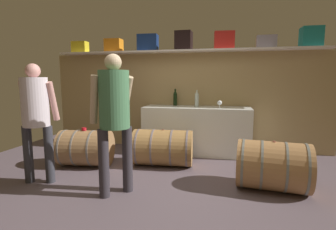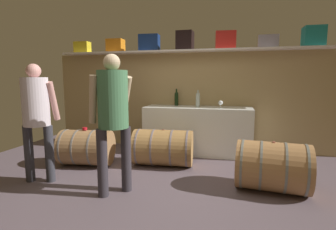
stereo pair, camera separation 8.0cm
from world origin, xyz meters
name	(u,v)px [view 1 (the left image)]	position (x,y,z in m)	size (l,w,h in m)	color
ground_plane	(168,175)	(0.00, 0.53, -0.01)	(6.78, 7.46, 0.02)	#5E4F58
back_wall_panel	(185,101)	(0.00, 2.13, 0.95)	(5.58, 0.10, 1.91)	tan
high_shelf_board	(184,51)	(0.00, 1.98, 1.92)	(5.13, 0.40, 0.03)	white
toolcase_yellow	(80,47)	(-2.21, 1.98, 2.06)	(0.31, 0.19, 0.23)	yellow
toolcase_orange	(114,46)	(-1.45, 1.98, 2.07)	(0.33, 0.25, 0.26)	orange
toolcase_navy	(148,43)	(-0.73, 1.98, 2.10)	(0.39, 0.25, 0.32)	navy
toolcase_black	(184,41)	(-0.01, 1.98, 2.12)	(0.31, 0.28, 0.36)	black
toolcase_red	(224,41)	(0.74, 1.98, 2.10)	(0.36, 0.23, 0.32)	red
toolcase_grey	(266,42)	(1.48, 1.98, 2.05)	(0.34, 0.23, 0.22)	gray
toolcase_teal	(311,37)	(2.21, 1.98, 2.11)	(0.33, 0.28, 0.34)	teal
work_cabinet	(196,130)	(0.28, 1.76, 0.44)	(1.98, 0.62, 0.88)	white
wine_bottle_dark	(175,98)	(-0.17, 1.97, 1.02)	(0.08, 0.08, 0.33)	black
wine_bottle_clear	(197,99)	(0.27, 1.77, 1.02)	(0.08, 0.08, 0.32)	#B4C0B5
wine_glass	(220,103)	(0.70, 1.65, 0.97)	(0.08, 0.08, 0.14)	white
wine_barrel_near	(86,148)	(-1.39, 0.64, 0.29)	(0.87, 0.67, 0.59)	#9D7348
wine_barrel_far	(163,148)	(-0.17, 0.92, 0.29)	(0.99, 0.65, 0.59)	#A67943
wine_barrel_flank	(273,166)	(1.40, 0.30, 0.31)	(0.92, 0.70, 0.63)	#A77645
tasting_cup	(84,129)	(-1.40, 0.64, 0.60)	(0.07, 0.07, 0.04)	red
winemaker_pouring	(36,111)	(-1.63, -0.12, 0.98)	(0.50, 0.43, 1.59)	#323239
visitor_tasting	(114,110)	(-0.48, -0.23, 1.03)	(0.52, 0.53, 1.68)	#312D33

